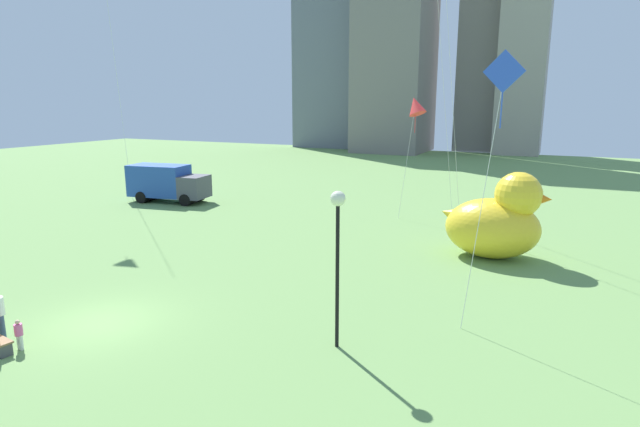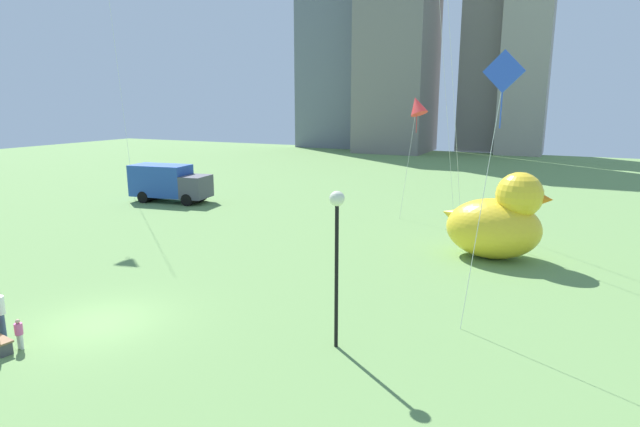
% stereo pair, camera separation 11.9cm
% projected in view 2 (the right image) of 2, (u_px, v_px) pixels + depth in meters
% --- Properties ---
extents(ground_plane, '(140.00, 140.00, 0.00)m').
position_uv_depth(ground_plane, '(101.00, 323.00, 18.03)').
color(ground_plane, '#6A9350').
extents(person_child, '(0.24, 0.24, 0.99)m').
position_uv_depth(person_child, '(19.00, 332.00, 16.01)').
color(person_child, silver).
rests_on(person_child, ground).
extents(giant_inflatable_duck, '(5.24, 3.36, 4.34)m').
position_uv_depth(giant_inflatable_duck, '(497.00, 222.00, 25.16)').
color(giant_inflatable_duck, yellow).
rests_on(giant_inflatable_duck, ground).
extents(lamppost, '(0.47, 0.47, 5.01)m').
position_uv_depth(lamppost, '(337.00, 231.00, 15.47)').
color(lamppost, black).
rests_on(lamppost, ground).
extents(box_truck, '(6.41, 3.12, 2.85)m').
position_uv_depth(box_truck, '(169.00, 183.00, 39.60)').
color(box_truck, '#264CA5').
rests_on(box_truck, ground).
extents(city_skyline, '(39.00, 16.49, 40.45)m').
position_uv_depth(city_skyline, '(410.00, 25.00, 78.73)').
color(city_skyline, slate).
rests_on(city_skyline, ground).
extents(kite_red, '(1.77, 1.64, 8.08)m').
position_uv_depth(kite_red, '(417.00, 106.00, 32.37)').
color(kite_red, silver).
rests_on(kite_red, ground).
extents(kite_blue, '(1.44, 0.93, 9.13)m').
position_uv_depth(kite_blue, '(502.00, 82.00, 15.55)').
color(kite_blue, silver).
rests_on(kite_blue, ground).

